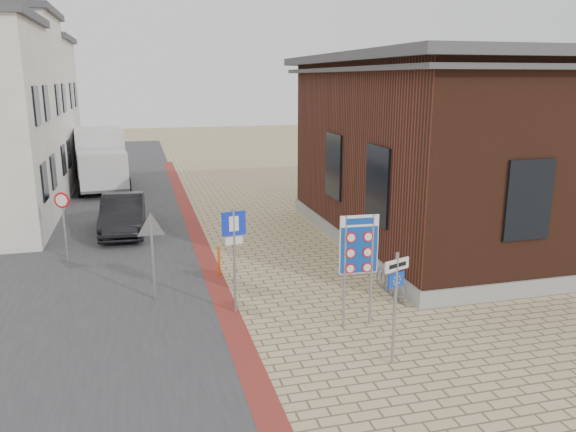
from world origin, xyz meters
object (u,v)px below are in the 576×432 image
essen_sign (396,291)px  bollard (219,261)px  box_truck (101,159)px  border_sign (359,247)px  parking_sign (234,242)px  sedan (123,214)px

essen_sign → bollard: size_ratio=2.73×
box_truck → border_sign: (7.02, -20.20, 0.37)m
bollard → border_sign: bearing=-58.3°
parking_sign → sedan: bearing=101.7°
essen_sign → parking_sign: parking_sign is taller
box_truck → border_sign: 21.39m
box_truck → essen_sign: (7.05, -22.20, -0.00)m
box_truck → essen_sign: box_truck is taller
sedan → bollard: size_ratio=4.98×
box_truck → bollard: box_truck is taller
sedan → bollard: bearing=-61.6°
essen_sign → parking_sign: bearing=107.4°
sedan → parking_sign: 9.47m
box_truck → parking_sign: bearing=-83.0°
sedan → box_truck: bearing=99.5°
bollard → box_truck: bearing=105.1°
border_sign → bollard: border_sign is taller
box_truck → bollard: 16.31m
sedan → bollard: 6.62m
bollard → parking_sign: bearing=-90.0°
sedan → border_sign: border_sign is taller
border_sign → parking_sign: bearing=154.9°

